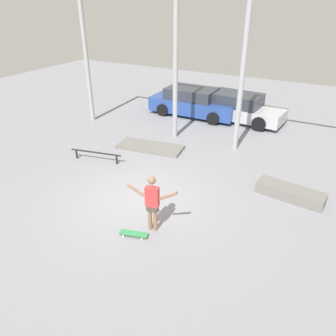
% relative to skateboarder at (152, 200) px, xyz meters
% --- Properties ---
extents(ground_plane, '(36.00, 36.00, 0.00)m').
position_rel_skateboarder_xyz_m(ground_plane, '(-1.08, 0.97, -0.91)').
color(ground_plane, gray).
extents(skateboarder, '(1.32, 0.33, 1.61)m').
position_rel_skateboarder_xyz_m(skateboarder, '(0.00, 0.00, 0.00)').
color(skateboarder, '#8C664C').
rests_on(skateboarder, ground_plane).
extents(skateboard, '(0.77, 0.39, 0.08)m').
position_rel_skateboarder_xyz_m(skateboard, '(-0.30, -0.46, -0.85)').
color(skateboard, '#338C4C').
rests_on(skateboard, ground_plane).
extents(grind_box, '(2.06, 0.87, 0.36)m').
position_rel_skateboarder_xyz_m(grind_box, '(2.91, 3.29, -0.73)').
color(grind_box, slate).
rests_on(grind_box, ground_plane).
extents(manual_pad, '(2.73, 1.37, 0.12)m').
position_rel_skateboarder_xyz_m(manual_pad, '(-2.73, 4.40, -0.85)').
color(manual_pad, slate).
rests_on(manual_pad, ground_plane).
extents(grind_rail, '(1.98, 0.47, 0.38)m').
position_rel_skateboarder_xyz_m(grind_rail, '(-3.92, 2.48, -0.62)').
color(grind_rail, black).
rests_on(grind_rail, ground_plane).
extents(canopy_support_left, '(4.78, 0.20, 5.70)m').
position_rel_skateboarder_xyz_m(canopy_support_left, '(-4.73, 6.00, 2.50)').
color(canopy_support_left, '#A5A8AD').
rests_on(canopy_support_left, ground_plane).
extents(canopy_support_right, '(4.78, 0.20, 5.70)m').
position_rel_skateboarder_xyz_m(canopy_support_right, '(2.57, 6.00, 2.50)').
color(canopy_support_right, '#A5A8AD').
rests_on(canopy_support_right, ground_plane).
extents(parked_car_blue, '(4.45, 1.91, 1.38)m').
position_rel_skateboarder_xyz_m(parked_car_blue, '(-2.93, 9.03, -0.25)').
color(parked_car_blue, '#284793').
rests_on(parked_car_blue, ground_plane).
extents(parked_car_silver, '(4.46, 2.10, 1.32)m').
position_rel_skateboarder_xyz_m(parked_car_silver, '(-0.72, 9.33, -0.28)').
color(parked_car_silver, '#B7BABF').
rests_on(parked_car_silver, ground_plane).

